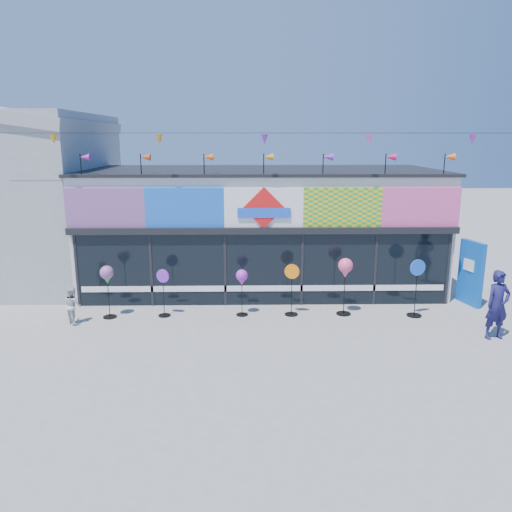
{
  "coord_description": "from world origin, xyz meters",
  "views": [
    {
      "loc": [
        -0.5,
        -11.63,
        5.19
      ],
      "look_at": [
        -0.26,
        2.0,
        1.93
      ],
      "focal_mm": 35.0,
      "sensor_mm": 36.0,
      "label": 1
    }
  ],
  "objects_px": {
    "spinner_4": "(345,270)",
    "spinner_5": "(416,286)",
    "adult_man": "(497,305)",
    "child": "(73,305)",
    "spinner_1": "(163,291)",
    "spinner_3": "(292,288)",
    "spinner_2": "(242,279)",
    "blue_sign": "(471,273)",
    "spinner_0": "(107,276)"
  },
  "relations": [
    {
      "from": "adult_man",
      "to": "spinner_4",
      "type": "bearing_deg",
      "value": 141.07
    },
    {
      "from": "spinner_5",
      "to": "child",
      "type": "distance_m",
      "value": 9.94
    },
    {
      "from": "spinner_0",
      "to": "spinner_1",
      "type": "relative_size",
      "value": 1.1
    },
    {
      "from": "spinner_0",
      "to": "spinner_1",
      "type": "height_order",
      "value": "spinner_0"
    },
    {
      "from": "spinner_4",
      "to": "child",
      "type": "distance_m",
      "value": 7.92
    },
    {
      "from": "spinner_0",
      "to": "spinner_1",
      "type": "xyz_separation_m",
      "value": [
        1.59,
        0.1,
        -0.5
      ]
    },
    {
      "from": "spinner_4",
      "to": "adult_man",
      "type": "xyz_separation_m",
      "value": [
        3.64,
        -1.89,
        -0.46
      ]
    },
    {
      "from": "spinner_2",
      "to": "child",
      "type": "height_order",
      "value": "spinner_2"
    },
    {
      "from": "spinner_3",
      "to": "spinner_0",
      "type": "bearing_deg",
      "value": -178.71
    },
    {
      "from": "blue_sign",
      "to": "spinner_1",
      "type": "distance_m",
      "value": 9.56
    },
    {
      "from": "adult_man",
      "to": "child",
      "type": "distance_m",
      "value": 11.57
    },
    {
      "from": "spinner_5",
      "to": "spinner_3",
      "type": "bearing_deg",
      "value": 177.48
    },
    {
      "from": "spinner_1",
      "to": "spinner_4",
      "type": "xyz_separation_m",
      "value": [
        5.36,
        0.05,
        0.62
      ]
    },
    {
      "from": "blue_sign",
      "to": "adult_man",
      "type": "height_order",
      "value": "blue_sign"
    },
    {
      "from": "blue_sign",
      "to": "adult_man",
      "type": "bearing_deg",
      "value": -115.67
    },
    {
      "from": "spinner_5",
      "to": "spinner_2",
      "type": "bearing_deg",
      "value": 178.19
    },
    {
      "from": "spinner_4",
      "to": "spinner_5",
      "type": "xyz_separation_m",
      "value": [
        2.08,
        -0.19,
        -0.47
      ]
    },
    {
      "from": "child",
      "to": "spinner_4",
      "type": "bearing_deg",
      "value": -128.58
    },
    {
      "from": "blue_sign",
      "to": "spinner_1",
      "type": "relative_size",
      "value": 1.42
    },
    {
      "from": "spinner_1",
      "to": "adult_man",
      "type": "distance_m",
      "value": 9.19
    },
    {
      "from": "spinner_3",
      "to": "spinner_5",
      "type": "xyz_separation_m",
      "value": [
        3.65,
        -0.16,
        0.09
      ]
    },
    {
      "from": "spinner_2",
      "to": "spinner_1",
      "type": "bearing_deg",
      "value": -179.34
    },
    {
      "from": "spinner_2",
      "to": "spinner_4",
      "type": "height_order",
      "value": "spinner_4"
    },
    {
      "from": "spinner_0",
      "to": "spinner_4",
      "type": "bearing_deg",
      "value": 1.21
    },
    {
      "from": "spinner_1",
      "to": "spinner_5",
      "type": "xyz_separation_m",
      "value": [
        7.44,
        -0.14,
        0.16
      ]
    },
    {
      "from": "spinner_3",
      "to": "adult_man",
      "type": "xyz_separation_m",
      "value": [
        5.22,
        -1.87,
        0.1
      ]
    },
    {
      "from": "blue_sign",
      "to": "spinner_0",
      "type": "xyz_separation_m",
      "value": [
        -11.1,
        -1.03,
        0.23
      ]
    },
    {
      "from": "blue_sign",
      "to": "spinner_2",
      "type": "height_order",
      "value": "blue_sign"
    },
    {
      "from": "spinner_1",
      "to": "spinner_3",
      "type": "height_order",
      "value": "spinner_3"
    },
    {
      "from": "spinner_4",
      "to": "spinner_5",
      "type": "bearing_deg",
      "value": -5.12
    },
    {
      "from": "spinner_0",
      "to": "adult_man",
      "type": "height_order",
      "value": "adult_man"
    },
    {
      "from": "spinner_5",
      "to": "spinner_4",
      "type": "bearing_deg",
      "value": 174.88
    },
    {
      "from": "spinner_3",
      "to": "adult_man",
      "type": "relative_size",
      "value": 0.85
    },
    {
      "from": "blue_sign",
      "to": "spinner_2",
      "type": "bearing_deg",
      "value": 171.87
    },
    {
      "from": "spinner_1",
      "to": "adult_man",
      "type": "relative_size",
      "value": 0.78
    },
    {
      "from": "spinner_2",
      "to": "spinner_4",
      "type": "relative_size",
      "value": 0.81
    },
    {
      "from": "spinner_4",
      "to": "blue_sign",
      "type": "bearing_deg",
      "value": 12.01
    },
    {
      "from": "adult_man",
      "to": "child",
      "type": "relative_size",
      "value": 1.72
    },
    {
      "from": "blue_sign",
      "to": "child",
      "type": "distance_m",
      "value": 12.1
    },
    {
      "from": "spinner_1",
      "to": "spinner_4",
      "type": "distance_m",
      "value": 5.4
    },
    {
      "from": "spinner_0",
      "to": "spinner_2",
      "type": "height_order",
      "value": "spinner_0"
    },
    {
      "from": "spinner_4",
      "to": "adult_man",
      "type": "height_order",
      "value": "adult_man"
    },
    {
      "from": "blue_sign",
      "to": "spinner_4",
      "type": "distance_m",
      "value": 4.26
    },
    {
      "from": "blue_sign",
      "to": "child",
      "type": "relative_size",
      "value": 1.91
    },
    {
      "from": "spinner_2",
      "to": "spinner_3",
      "type": "relative_size",
      "value": 0.9
    },
    {
      "from": "blue_sign",
      "to": "spinner_1",
      "type": "xyz_separation_m",
      "value": [
        -9.51,
        -0.93,
        -0.27
      ]
    },
    {
      "from": "child",
      "to": "spinner_1",
      "type": "bearing_deg",
      "value": -120.45
    },
    {
      "from": "spinner_0",
      "to": "spinner_3",
      "type": "relative_size",
      "value": 1.01
    },
    {
      "from": "spinner_3",
      "to": "spinner_5",
      "type": "distance_m",
      "value": 3.66
    },
    {
      "from": "spinner_0",
      "to": "spinner_4",
      "type": "distance_m",
      "value": 6.96
    }
  ]
}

